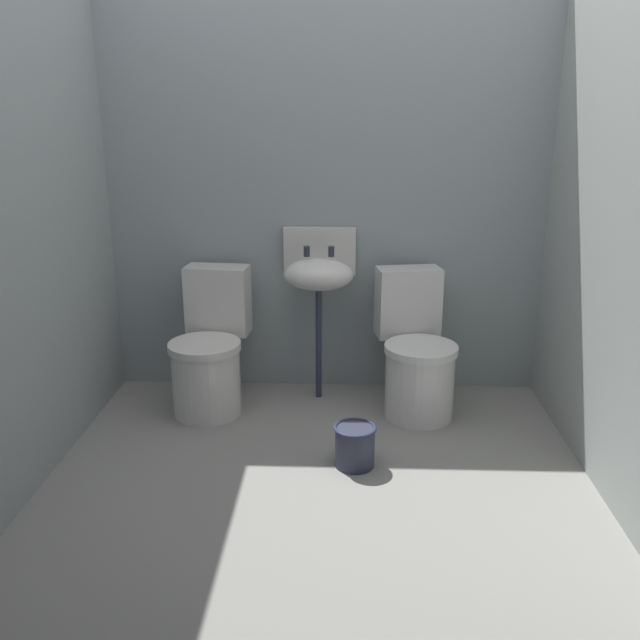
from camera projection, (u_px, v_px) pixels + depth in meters
name	position (u px, v px, depth m)	size (l,w,h in m)	color
ground_plane	(318.00, 492.00, 3.13)	(2.93, 2.78, 0.08)	gray
wall_back	(326.00, 188.00, 3.94)	(2.93, 0.10, 2.41)	#8C989B
wall_left	(10.00, 217.00, 2.90)	(0.10, 2.58, 2.41)	gray
wall_right	(637.00, 221.00, 2.81)	(0.10, 2.58, 2.41)	#939996
toilet_left	(210.00, 354.00, 3.85)	(0.44, 0.62, 0.78)	silver
toilet_right	(416.00, 357.00, 3.81)	(0.48, 0.65, 0.78)	silver
sink	(319.00, 272.00, 3.88)	(0.42, 0.35, 0.99)	#2E3142
bucket	(355.00, 445.00, 3.26)	(0.21, 0.21, 0.21)	#2E3142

